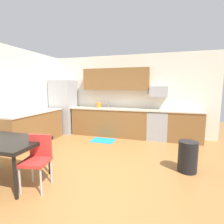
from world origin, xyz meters
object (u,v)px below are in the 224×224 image
at_px(oven_range, 157,125).
at_px(dining_table, 3,143).
at_px(refrigerator, 64,107).
at_px(trash_bin, 188,156).
at_px(kettle, 99,105).
at_px(microwave, 159,92).
at_px(chair_near_table, 38,157).

height_order(oven_range, dining_table, oven_range).
height_order(refrigerator, trash_bin, refrigerator).
bearing_deg(kettle, oven_range, -1.44).
bearing_deg(oven_range, kettle, 178.56).
xyz_separation_m(refrigerator, microwave, (3.28, 0.18, 0.56)).
bearing_deg(dining_table, chair_near_table, -0.41).
bearing_deg(trash_bin, refrigerator, 153.59).
bearing_deg(oven_range, chair_near_table, -118.32).
height_order(microwave, kettle, microwave).
height_order(refrigerator, dining_table, refrigerator).
distance_m(refrigerator, dining_table, 3.31).
height_order(dining_table, chair_near_table, chair_near_table).
xyz_separation_m(oven_range, dining_table, (-2.48, -3.28, 0.21)).
relative_size(oven_range, chair_near_table, 1.07).
distance_m(oven_range, dining_table, 4.12).
xyz_separation_m(microwave, trash_bin, (0.65, -2.13, -1.20)).
xyz_separation_m(chair_near_table, kettle, (-0.22, 3.33, 0.52)).
relative_size(oven_range, microwave, 1.69).
bearing_deg(trash_bin, microwave, 106.99).
bearing_deg(chair_near_table, dining_table, 179.59).
xyz_separation_m(chair_near_table, trash_bin, (2.42, 1.25, -0.20)).
height_order(chair_near_table, kettle, kettle).
relative_size(oven_range, dining_table, 0.65).
bearing_deg(oven_range, refrigerator, -178.60).
relative_size(chair_near_table, kettle, 4.25).
height_order(refrigerator, chair_near_table, refrigerator).
xyz_separation_m(microwave, dining_table, (-2.48, -3.38, -0.83)).
relative_size(microwave, kettle, 2.70).
distance_m(microwave, kettle, 2.05).
bearing_deg(chair_near_table, oven_range, 61.68).
xyz_separation_m(dining_table, chair_near_table, (0.72, -0.01, -0.16)).
height_order(microwave, trash_bin, microwave).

